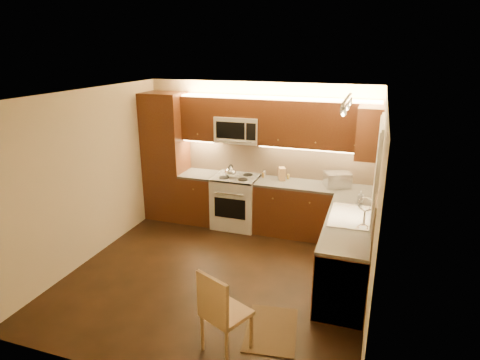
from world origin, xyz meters
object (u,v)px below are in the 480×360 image
(stove, at_px, (236,201))
(dining_chair, at_px, (226,311))
(kettle, at_px, (231,171))
(soap_bottle, at_px, (361,197))
(toaster_oven, at_px, (337,180))
(sink, at_px, (351,211))
(microwave, at_px, (239,129))
(knife_block, at_px, (282,174))

(stove, xyz_separation_m, dining_chair, (0.94, -3.02, 0.02))
(dining_chair, bearing_deg, kettle, 133.79)
(soap_bottle, xyz_separation_m, dining_chair, (-1.16, -2.48, -0.51))
(kettle, xyz_separation_m, toaster_oven, (1.78, 0.14, -0.02))
(stove, height_order, dining_chair, dining_chair)
(toaster_oven, bearing_deg, kettle, 161.14)
(sink, bearing_deg, kettle, 153.10)
(sink, distance_m, kettle, 2.33)
(microwave, distance_m, toaster_oven, 1.84)
(dining_chair, bearing_deg, toaster_oven, 100.95)
(microwave, bearing_deg, stove, -90.00)
(toaster_oven, bearing_deg, stove, 158.92)
(soap_bottle, bearing_deg, stove, 172.83)
(sink, xyz_separation_m, dining_chair, (-1.06, -1.90, -0.50))
(sink, xyz_separation_m, toaster_oven, (-0.30, 1.19, 0.04))
(kettle, bearing_deg, knife_block, 23.70)
(stove, xyz_separation_m, microwave, (0.00, 0.14, 1.26))
(microwave, bearing_deg, kettle, -109.94)
(stove, xyz_separation_m, sink, (2.00, -1.12, 0.52))
(sink, bearing_deg, knife_block, 134.43)
(soap_bottle, height_order, dining_chair, soap_bottle)
(microwave, height_order, soap_bottle, microwave)
(stove, bearing_deg, microwave, 90.00)
(soap_bottle, relative_size, dining_chair, 0.18)
(sink, distance_m, toaster_oven, 1.23)
(sink, bearing_deg, soap_bottle, 80.55)
(microwave, height_order, knife_block, microwave)
(kettle, relative_size, knife_block, 1.05)
(knife_block, relative_size, soap_bottle, 1.27)
(microwave, distance_m, kettle, 0.72)
(stove, bearing_deg, kettle, -136.15)
(toaster_oven, bearing_deg, sink, -99.38)
(stove, xyz_separation_m, kettle, (-0.08, -0.07, 0.57))
(knife_block, xyz_separation_m, soap_bottle, (1.32, -0.66, -0.02))
(toaster_oven, bearing_deg, soap_bottle, -80.27)
(stove, distance_m, knife_block, 0.96)
(kettle, height_order, knife_block, kettle)
(toaster_oven, distance_m, knife_block, 0.92)
(dining_chair, bearing_deg, knife_block, 117.71)
(stove, relative_size, soap_bottle, 5.38)
(microwave, distance_m, knife_block, 1.06)
(toaster_oven, height_order, dining_chair, toaster_oven)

